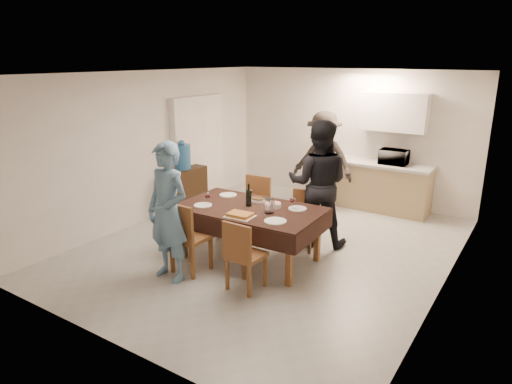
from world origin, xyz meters
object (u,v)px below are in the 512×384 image
(water_jug, at_px, (182,157))
(person_kitchen, at_px, (323,160))
(savoury_tart, at_px, (240,215))
(microwave, at_px, (394,157))
(console, at_px, (184,190))
(wine_bottle, at_px, (249,195))
(dining_table, at_px, (250,210))
(person_far, at_px, (318,184))
(water_pitcher, at_px, (269,206))
(person_near, at_px, (168,212))

(water_jug, height_order, person_kitchen, person_kitchen)
(savoury_tart, relative_size, microwave, 0.75)
(console, bearing_deg, wine_bottle, -25.93)
(person_kitchen, bearing_deg, wine_bottle, -87.45)
(dining_table, height_order, console, console)
(dining_table, height_order, person_far, person_far)
(dining_table, relative_size, water_pitcher, 10.29)
(wine_bottle, bearing_deg, water_pitcher, -14.04)
(console, distance_m, microwave, 3.95)
(console, xyz_separation_m, microwave, (3.28, 2.10, 0.64))
(person_near, bearing_deg, water_jug, 132.44)
(dining_table, bearing_deg, microwave, 70.12)
(savoury_tart, height_order, person_kitchen, person_kitchen)
(person_near, bearing_deg, wine_bottle, 69.90)
(console, xyz_separation_m, person_near, (1.70, -2.17, 0.50))
(console, xyz_separation_m, savoury_tart, (2.35, -1.50, 0.40))
(console, relative_size, person_near, 0.48)
(water_jug, distance_m, water_pitcher, 2.86)
(wine_bottle, distance_m, water_pitcher, 0.42)
(water_pitcher, height_order, microwave, microwave)
(water_jug, distance_m, microwave, 3.90)
(wine_bottle, bearing_deg, dining_table, -45.00)
(person_far, xyz_separation_m, person_kitchen, (-0.72, 1.72, -0.05))
(water_pitcher, xyz_separation_m, person_near, (-0.90, -1.00, 0.03))
(person_near, height_order, person_kitchen, person_kitchen)
(dining_table, xyz_separation_m, wine_bottle, (-0.05, 0.05, 0.20))
(microwave, bearing_deg, wine_bottle, 71.14)
(savoury_tart, relative_size, person_near, 0.20)
(water_jug, height_order, wine_bottle, water_jug)
(dining_table, bearing_deg, person_far, 60.26)
(microwave, bearing_deg, water_pitcher, 78.20)
(person_far, bearing_deg, water_pitcher, 60.10)
(water_jug, bearing_deg, wine_bottle, -25.93)
(console, bearing_deg, person_kitchen, 38.44)
(console, bearing_deg, water_jug, 0.00)
(water_jug, distance_m, person_far, 2.80)
(savoury_tart, xyz_separation_m, person_kitchen, (-0.27, 3.15, 0.12))
(water_pitcher, bearing_deg, person_far, 79.70)
(water_pitcher, relative_size, savoury_tart, 0.54)
(console, height_order, person_kitchen, person_kitchen)
(wine_bottle, bearing_deg, person_near, -114.44)
(dining_table, bearing_deg, console, 151.45)
(console, relative_size, water_jug, 1.94)
(savoury_tart, bearing_deg, dining_table, 104.74)
(person_kitchen, bearing_deg, dining_table, -86.46)
(dining_table, distance_m, savoury_tart, 0.40)
(water_jug, relative_size, person_near, 0.25)
(savoury_tart, height_order, microwave, microwave)
(console, relative_size, savoury_tart, 2.38)
(water_pitcher, distance_m, savoury_tart, 0.42)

